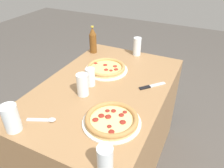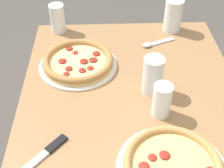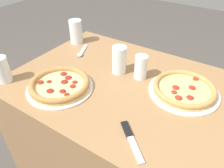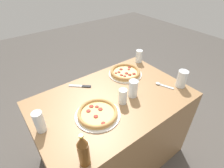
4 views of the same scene
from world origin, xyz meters
The scene contains 9 objects.
table centered at (0.00, 0.00, 0.38)m, with size 1.20×0.78×0.76m.
pizza_margherita centered at (-0.29, -0.19, 0.78)m, with size 0.30×0.30×0.04m.
pizza_pepperoni centered at (0.19, 0.08, 0.78)m, with size 0.31×0.31×0.04m.
glass_red_wine centered at (-0.55, -0.29, 0.82)m, with size 0.07×0.07×0.13m.
glass_iced_tea centered at (-0.54, 0.22, 0.82)m, with size 0.08×0.08×0.14m.
glass_lemonade centered at (-0.14, 0.07, 0.82)m, with size 0.07×0.07×0.14m.
glass_orange_juice centered at (-0.03, 0.09, 0.81)m, with size 0.06×0.06×0.12m.
knife centered at (0.12, -0.27, 0.76)m, with size 0.15×0.14×0.01m.
spoon centered at (-0.42, 0.12, 0.76)m, with size 0.08×0.15×0.01m.
Camera 3 is at (0.34, -0.73, 1.37)m, focal length 35.00 mm.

